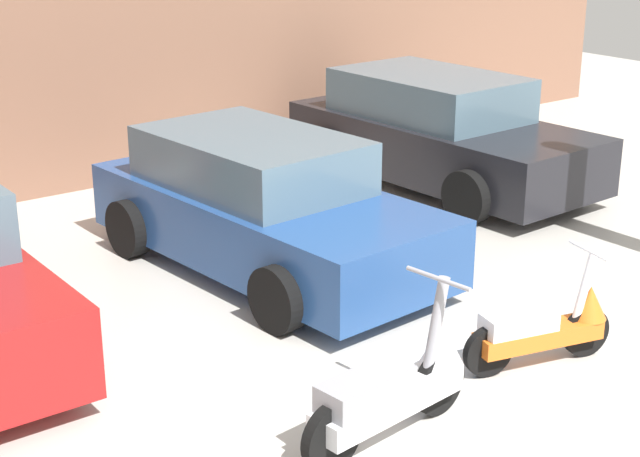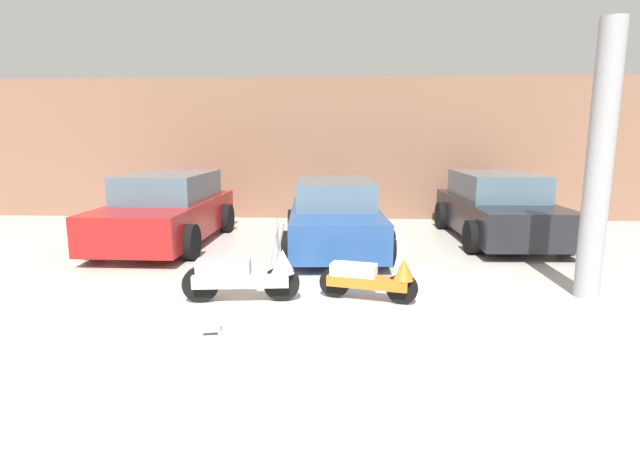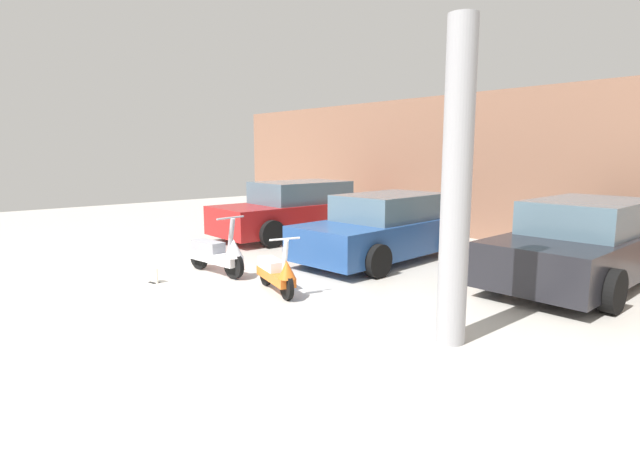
{
  "view_description": "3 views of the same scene",
  "coord_description": "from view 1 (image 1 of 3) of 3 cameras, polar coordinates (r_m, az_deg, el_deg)",
  "views": [
    {
      "loc": [
        -4.6,
        -3.42,
        3.61
      ],
      "look_at": [
        -0.0,
        2.66,
        0.95
      ],
      "focal_mm": 55.0,
      "sensor_mm": 36.0,
      "label": 1
    },
    {
      "loc": [
        0.74,
        -5.29,
        2.19
      ],
      "look_at": [
        0.32,
        2.34,
        0.75
      ],
      "focal_mm": 28.0,
      "sensor_mm": 36.0,
      "label": 2
    },
    {
      "loc": [
        7.28,
        -3.26,
        2.2
      ],
      "look_at": [
        0.46,
        2.54,
        0.81
      ],
      "focal_mm": 28.0,
      "sensor_mm": 36.0,
      "label": 3
    }
  ],
  "objects": [
    {
      "name": "scooter_front_left",
      "position": [
        6.8,
        4.41,
        -9.16
      ],
      "size": [
        1.55,
        0.56,
        1.08
      ],
      "rotation": [
        0.0,
        0.0,
        0.11
      ],
      "color": "black",
      "rests_on": "ground_plane"
    },
    {
      "name": "car_rear_right",
      "position": [
        12.57,
        6.91,
        5.56
      ],
      "size": [
        2.12,
        4.18,
        1.4
      ],
      "rotation": [
        0.0,
        0.0,
        -1.53
      ],
      "color": "black",
      "rests_on": "ground_plane"
    },
    {
      "name": "wall_back",
      "position": [
        12.33,
        -15.0,
        10.25
      ],
      "size": [
        19.6,
        0.12,
        3.64
      ],
      "primitive_type": "cube",
      "color": "#845B47",
      "rests_on": "ground_plane"
    },
    {
      "name": "scooter_front_right",
      "position": [
        7.98,
        12.98,
        -5.56
      ],
      "size": [
        1.31,
        0.59,
        0.93
      ],
      "rotation": [
        0.0,
        0.0,
        -0.25
      ],
      "color": "black",
      "rests_on": "ground_plane"
    },
    {
      "name": "car_rear_center",
      "position": [
        9.68,
        -3.36,
        1.31
      ],
      "size": [
        2.13,
        4.05,
        1.34
      ],
      "rotation": [
        0.0,
        0.0,
        -1.5
      ],
      "color": "navy",
      "rests_on": "ground_plane"
    }
  ]
}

